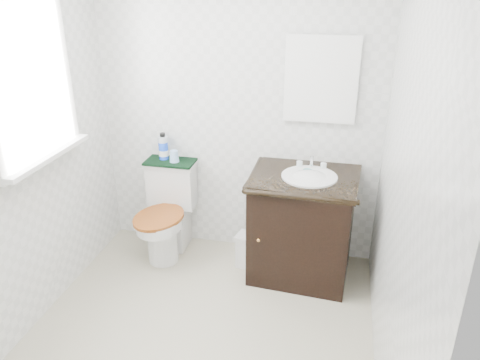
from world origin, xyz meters
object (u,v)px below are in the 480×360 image
at_px(toilet, 168,215).
at_px(trash_bin, 249,250).
at_px(vanity, 303,223).
at_px(mouthwash_bottle, 163,147).
at_px(cup, 174,156).

bearing_deg(toilet, trash_bin, -6.76).
bearing_deg(vanity, mouthwash_bottle, 169.43).
bearing_deg(trash_bin, toilet, 173.24).
distance_m(toilet, cup, 0.50).
relative_size(vanity, cup, 9.76).
height_order(toilet, vanity, vanity).
bearing_deg(trash_bin, cup, 163.77).
distance_m(vanity, mouthwash_bottle, 1.26).
relative_size(vanity, mouthwash_bottle, 4.22).
bearing_deg(trash_bin, mouthwash_bottle, 162.94).
xyz_separation_m(vanity, trash_bin, (-0.41, -0.01, -0.29)).
relative_size(trash_bin, mouthwash_bottle, 1.28).
relative_size(trash_bin, cup, 2.96).
distance_m(trash_bin, cup, 0.95).
distance_m(trash_bin, mouthwash_bottle, 1.07).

